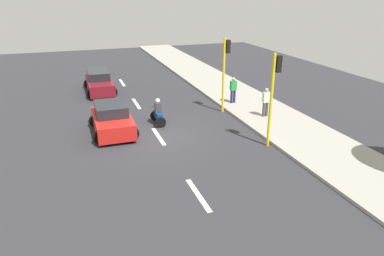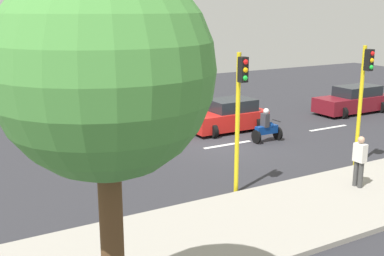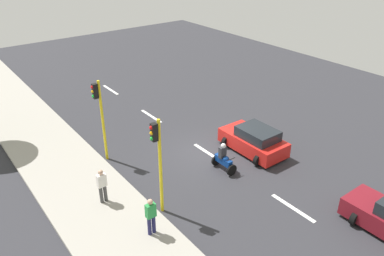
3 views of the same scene
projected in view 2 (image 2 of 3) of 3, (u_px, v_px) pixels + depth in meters
The scene contains 12 objects.
ground_plane at pixel (228, 146), 20.90m from camera, with size 40.00×60.00×0.10m, color #2D2D33.
sidewalk at pixel (353, 196), 14.97m from camera, with size 4.00×60.00×0.15m, color #9E998E.
lane_stripe_north at pixel (95, 167), 18.00m from camera, with size 0.20×2.40×0.01m, color white.
lane_stripe_mid at pixel (228, 145), 20.88m from camera, with size 0.20×2.40×0.01m, color white.
lane_stripe_south at pixel (328, 128), 23.77m from camera, with size 0.20×2.40×0.01m, color white.
car_maroon at pixel (353, 100), 27.10m from camera, with size 2.14×4.55×1.52m.
car_red at pixel (227, 116), 23.18m from camera, with size 2.29×3.80×1.52m.
motorcycle at pixel (267, 128), 21.22m from camera, with size 0.60×1.30×1.53m.
pedestrian_near_signal at pixel (359, 160), 15.37m from camera, with size 0.40×0.24×1.69m.
traffic_light_corner at pixel (364, 89), 17.34m from camera, with size 0.49×0.24×4.50m.
traffic_light_midblock at pixel (240, 104), 14.71m from camera, with size 0.49×0.24×4.50m.
street_tree_north at pixel (105, 74), 6.71m from camera, with size 3.15×3.15×6.52m.
Camera 2 is at (16.66, -11.31, 5.80)m, focal length 44.86 mm.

